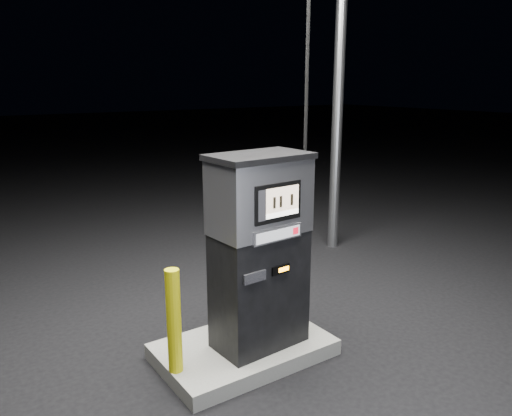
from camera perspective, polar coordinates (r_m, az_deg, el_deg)
ground at (r=5.01m, az=-1.43°, el=-16.57°), size 80.00×80.00×0.00m
pump_island at (r=4.97m, az=-1.44°, el=-15.83°), size 1.60×1.00×0.15m
fuel_dispenser at (r=4.54m, az=0.44°, el=-4.84°), size 1.01×0.59×3.76m
bollard_left at (r=4.35m, az=-9.36°, el=-12.65°), size 0.16×0.16×0.93m
bollard_right at (r=4.96m, az=4.65°, el=-9.56°), size 0.15×0.15×0.84m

